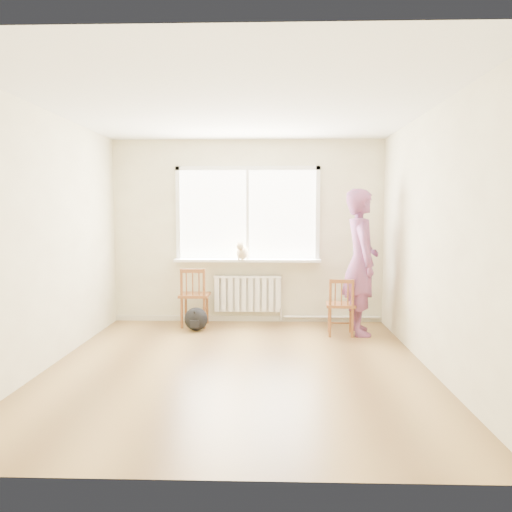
# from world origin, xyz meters

# --- Properties ---
(floor) EXTENTS (4.50, 4.50, 0.00)m
(floor) POSITION_xyz_m (0.00, 0.00, 0.00)
(floor) COLOR #9E7740
(floor) RESTS_ON ground
(ceiling) EXTENTS (4.50, 4.50, 0.00)m
(ceiling) POSITION_xyz_m (0.00, 0.00, 2.70)
(ceiling) COLOR white
(ceiling) RESTS_ON back_wall
(back_wall) EXTENTS (4.00, 0.01, 2.70)m
(back_wall) POSITION_xyz_m (0.00, 2.25, 1.35)
(back_wall) COLOR #EDE7BD
(back_wall) RESTS_ON ground
(window) EXTENTS (2.12, 0.05, 1.42)m
(window) POSITION_xyz_m (0.00, 2.22, 1.66)
(window) COLOR white
(window) RESTS_ON back_wall
(windowsill) EXTENTS (2.15, 0.22, 0.04)m
(windowsill) POSITION_xyz_m (0.00, 2.14, 0.93)
(windowsill) COLOR white
(windowsill) RESTS_ON back_wall
(radiator) EXTENTS (1.00, 0.12, 0.55)m
(radiator) POSITION_xyz_m (0.00, 2.16, 0.44)
(radiator) COLOR white
(radiator) RESTS_ON back_wall
(heating_pipe) EXTENTS (1.40, 0.04, 0.04)m
(heating_pipe) POSITION_xyz_m (1.25, 2.19, 0.08)
(heating_pipe) COLOR silver
(heating_pipe) RESTS_ON back_wall
(baseboard) EXTENTS (4.00, 0.03, 0.08)m
(baseboard) POSITION_xyz_m (0.00, 2.23, 0.04)
(baseboard) COLOR beige
(baseboard) RESTS_ON ground
(chair_left) EXTENTS (0.42, 0.40, 0.85)m
(chair_left) POSITION_xyz_m (-0.75, 1.86, 0.43)
(chair_left) COLOR brown
(chair_left) RESTS_ON floor
(chair_right) EXTENTS (0.40, 0.39, 0.77)m
(chair_right) POSITION_xyz_m (1.27, 1.40, 0.39)
(chair_right) COLOR brown
(chair_right) RESTS_ON floor
(person) EXTENTS (0.49, 0.73, 1.95)m
(person) POSITION_xyz_m (1.55, 1.52, 0.97)
(person) COLOR #B93E3D
(person) RESTS_ON floor
(cat) EXTENTS (0.23, 0.41, 0.28)m
(cat) POSITION_xyz_m (-0.07, 2.05, 1.06)
(cat) COLOR beige
(cat) RESTS_ON windowsill
(backpack) EXTENTS (0.39, 0.35, 0.32)m
(backpack) POSITION_xyz_m (-0.69, 1.62, 0.16)
(backpack) COLOR black
(backpack) RESTS_ON floor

